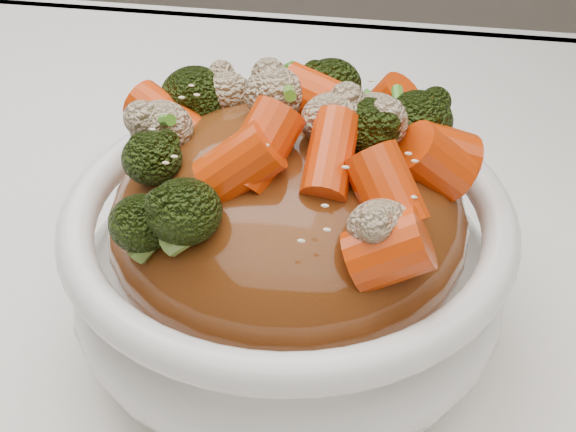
# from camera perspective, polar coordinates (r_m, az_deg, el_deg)

# --- Properties ---
(tablecloth) EXTENTS (1.20, 0.80, 0.04)m
(tablecloth) POSITION_cam_1_polar(r_m,az_deg,el_deg) (0.44, -4.81, -10.36)
(tablecloth) COLOR white
(tablecloth) RESTS_ON dining_table
(bowl) EXTENTS (0.25, 0.25, 0.08)m
(bowl) POSITION_cam_1_polar(r_m,az_deg,el_deg) (0.40, 0.00, -3.64)
(bowl) COLOR white
(bowl) RESTS_ON tablecloth
(sauce_base) EXTENTS (0.20, 0.20, 0.09)m
(sauce_base) POSITION_cam_1_polar(r_m,az_deg,el_deg) (0.38, 0.00, -0.35)
(sauce_base) COLOR #602D10
(sauce_base) RESTS_ON bowl
(carrots) EXTENTS (0.20, 0.20, 0.05)m
(carrots) POSITION_cam_1_polar(r_m,az_deg,el_deg) (0.35, 0.00, 7.69)
(carrots) COLOR #D83B07
(carrots) RESTS_ON sauce_base
(broccoli) EXTENTS (0.20, 0.20, 0.04)m
(broccoli) POSITION_cam_1_polar(r_m,az_deg,el_deg) (0.35, 0.00, 7.55)
(broccoli) COLOR black
(broccoli) RESTS_ON sauce_base
(cauliflower) EXTENTS (0.20, 0.20, 0.04)m
(cauliflower) POSITION_cam_1_polar(r_m,az_deg,el_deg) (0.35, 0.00, 7.27)
(cauliflower) COLOR #CAB08A
(cauliflower) RESTS_ON sauce_base
(scallions) EXTENTS (0.15, 0.15, 0.02)m
(scallions) POSITION_cam_1_polar(r_m,az_deg,el_deg) (0.35, 0.00, 7.83)
(scallions) COLOR #41841E
(scallions) RESTS_ON sauce_base
(sesame_seeds) EXTENTS (0.18, 0.18, 0.01)m
(sesame_seeds) POSITION_cam_1_polar(r_m,az_deg,el_deg) (0.35, 0.00, 7.83)
(sesame_seeds) COLOR beige
(sesame_seeds) RESTS_ON sauce_base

